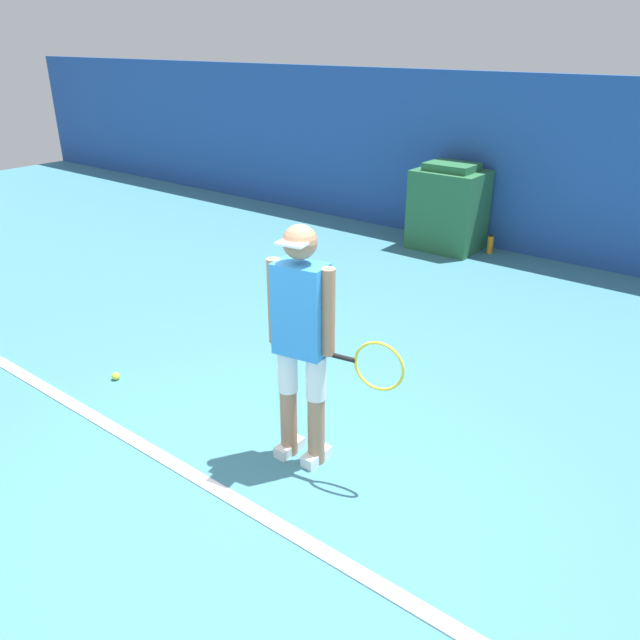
# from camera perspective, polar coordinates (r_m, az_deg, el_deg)

# --- Properties ---
(ground_plane) EXTENTS (24.00, 24.00, 0.00)m
(ground_plane) POSITION_cam_1_polar(r_m,az_deg,el_deg) (4.28, -5.88, -15.64)
(ground_plane) COLOR teal
(back_wall) EXTENTS (24.00, 0.10, 2.33)m
(back_wall) POSITION_cam_1_polar(r_m,az_deg,el_deg) (8.72, 22.46, 12.29)
(back_wall) COLOR #234C99
(back_wall) RESTS_ON ground_plane
(court_baseline) EXTENTS (21.60, 0.10, 0.01)m
(court_baseline) POSITION_cam_1_polar(r_m,az_deg,el_deg) (4.21, -7.08, -16.40)
(court_baseline) COLOR white
(court_baseline) RESTS_ON ground_plane
(tennis_player) EXTENTS (0.95, 0.31, 1.71)m
(tennis_player) POSITION_cam_1_polar(r_m,az_deg,el_deg) (4.07, -1.56, -1.60)
(tennis_player) COLOR #A37556
(tennis_player) RESTS_ON ground_plane
(tennis_ball) EXTENTS (0.07, 0.07, 0.07)m
(tennis_ball) POSITION_cam_1_polar(r_m,az_deg,el_deg) (5.77, -18.17, -4.90)
(tennis_ball) COLOR #D1E533
(tennis_ball) RESTS_ON ground_plane
(covered_chair) EXTENTS (0.93, 0.73, 1.19)m
(covered_chair) POSITION_cam_1_polar(r_m,az_deg,el_deg) (8.96, 11.64, 9.98)
(covered_chair) COLOR #28663D
(covered_chair) RESTS_ON ground_plane
(water_bottle) EXTENTS (0.08, 0.08, 0.27)m
(water_bottle) POSITION_cam_1_polar(r_m,az_deg,el_deg) (8.98, 15.29, 6.68)
(water_bottle) COLOR orange
(water_bottle) RESTS_ON ground_plane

